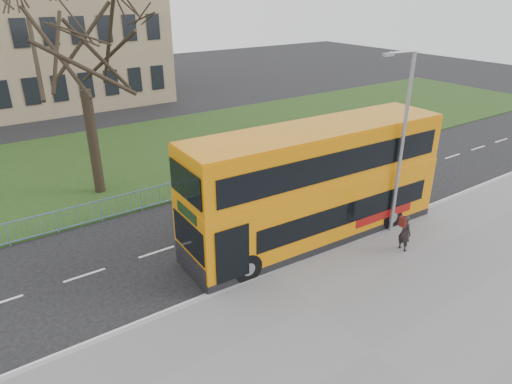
{
  "coord_description": "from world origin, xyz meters",
  "views": [
    {
      "loc": [
        -8.98,
        -13.49,
        10.22
      ],
      "look_at": [
        1.08,
        1.0,
        2.29
      ],
      "focal_mm": 32.0,
      "sensor_mm": 36.0,
      "label": 1
    }
  ],
  "objects": [
    {
      "name": "pedestrian",
      "position": [
        5.54,
        -3.41,
        0.92
      ],
      "size": [
        0.4,
        0.6,
        1.6
      ],
      "primitive_type": "imported",
      "rotation": [
        0.0,
        0.0,
        1.54
      ],
      "color": "black",
      "rests_on": "pavement"
    },
    {
      "name": "street_lamp",
      "position": [
        6.37,
        -1.99,
        4.46
      ],
      "size": [
        1.68,
        0.32,
        7.92
      ],
      "rotation": [
        0.0,
        0.0,
        -0.1
      ],
      "color": "gray",
      "rests_on": "pavement"
    },
    {
      "name": "bare_tree",
      "position": [
        -3.0,
        10.0,
        6.64
      ],
      "size": [
        9.19,
        9.19,
        13.12
      ],
      "primitive_type": null,
      "color": "black",
      "rests_on": "grass_verge"
    },
    {
      "name": "guard_railing",
      "position": [
        0.0,
        6.6,
        0.55
      ],
      "size": [
        40.0,
        0.12,
        1.1
      ],
      "primitive_type": null,
      "color": "#6997BC",
      "rests_on": "ground"
    },
    {
      "name": "kerb",
      "position": [
        0.0,
        -1.55,
        0.07
      ],
      "size": [
        80.0,
        0.2,
        0.14
      ],
      "primitive_type": "cube",
      "color": "gray",
      "rests_on": "ground"
    },
    {
      "name": "pavement",
      "position": [
        0.0,
        -6.75,
        0.06
      ],
      "size": [
        80.0,
        10.5,
        0.12
      ],
      "primitive_type": "cube",
      "color": "slate",
      "rests_on": "ground"
    },
    {
      "name": "grass_verge",
      "position": [
        0.0,
        14.3,
        0.04
      ],
      "size": [
        80.0,
        15.4,
        0.08
      ],
      "primitive_type": "cube",
      "color": "#1F3A15",
      "rests_on": "ground"
    },
    {
      "name": "yellow_bus",
      "position": [
        3.31,
        -0.31,
        2.69
      ],
      "size": [
        12.08,
        3.32,
        5.02
      ],
      "rotation": [
        0.0,
        0.0,
        -0.04
      ],
      "color": "orange",
      "rests_on": "ground"
    },
    {
      "name": "ground",
      "position": [
        0.0,
        0.0,
        0.0
      ],
      "size": [
        120.0,
        120.0,
        0.0
      ],
      "primitive_type": "plane",
      "color": "black",
      "rests_on": "ground"
    }
  ]
}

